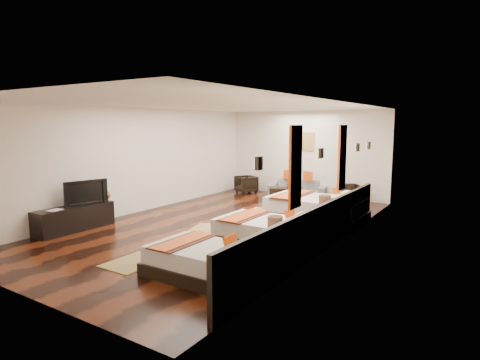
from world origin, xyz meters
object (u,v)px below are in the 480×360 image
Objects in this scene: bed_mid at (269,232)px; sofa at (298,188)px; figurine at (103,193)px; coffee_table at (286,194)px; book at (51,210)px; armchair_right at (349,194)px; tv_console at (75,218)px; nightstand_a at (275,252)px; nightstand_b at (324,224)px; armchair_left at (246,184)px; tv at (84,192)px; bed_far at (316,209)px; table_plant at (290,183)px; bed_near at (209,261)px.

bed_mid is 1.09× the size of sofa.
figurine reaches higher than coffee_table.
armchair_right is (4.18, 7.00, -0.28)m from book.
tv_console is 2.87× the size of armchair_right.
nightstand_a reaches higher than tv_console.
bed_mid is 4.26m from figurine.
nightstand_b reaches higher than figurine.
bed_mid reaches higher than coffee_table.
figurine is 0.53× the size of armchair_left.
figurine is 6.34m from sofa.
tv is (-4.90, 0.05, 0.52)m from nightstand_a.
book is 8.15m from armchair_right.
bed_mid is at bearing -84.54° from sofa.
book reaches higher than sofa.
figurine is at bearing -125.64° from sofa.
nightstand_b reaches higher than sofa.
bed_mid is 1.14× the size of tv_console.
figurine is at bearing -172.00° from bed_mid.
nightstand_b reaches higher than armchair_right.
book reaches higher than armchair_right.
figurine reaches higher than sofa.
book is at bearing -134.11° from bed_far.
tv_console is (-4.20, -1.39, 0.01)m from bed_mid.
nightstand_a is 7.49m from armchair_left.
tv_console is 0.96× the size of sofa.
bed_far reaches higher than table_plant.
bed_near is 1.90× the size of coffee_table.
sofa is at bearing 70.38° from tv_console.
table_plant is (-1.73, 6.43, 0.29)m from bed_near.
bed_near reaches higher than book.
bed_far reaches higher than coffee_table.
book is 6.87m from table_plant.
tv is 0.53× the size of sofa.
bed_mid is 4.34m from tv.
figurine is at bearing 90.00° from book.
bed_mid is at bearing 18.29° from tv_console.
bed_near is at bearing -7.72° from tv_console.
armchair_left is at bearing 138.00° from nightstand_b.
tv_console is at bearing -154.36° from nightstand_b.
sofa is at bearing 109.05° from bed_mid.
tv reaches higher than figurine.
nightstand_b is at bearing -53.28° from coffee_table.
bed_far reaches higher than armchair_right.
bed_far is at bearing -50.13° from table_plant.
armchair_left is at bearing 178.03° from sofa.
book is 7.59m from sofa.
bed_near reaches higher than armchair_right.
bed_far is at bearing 117.86° from nightstand_b.
bed_mid is at bearing -61.96° from tv.
coffee_table is at bearing 112.33° from bed_mid.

